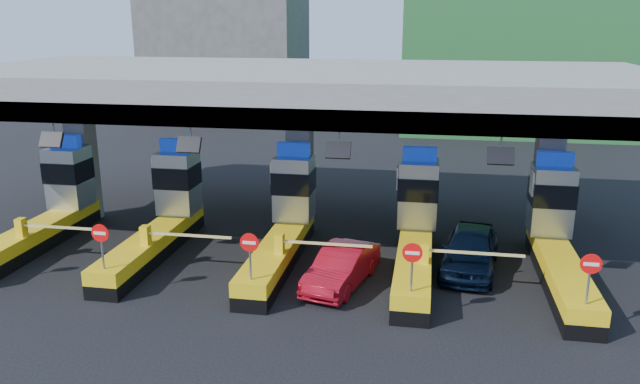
# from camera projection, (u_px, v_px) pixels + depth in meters

# --- Properties ---
(ground) EXTENTS (120.00, 120.00, 0.00)m
(ground) POSITION_uv_depth(u_px,v_px,m) (285.00, 256.00, 24.26)
(ground) COLOR black
(ground) RESTS_ON ground
(toll_canopy) EXTENTS (28.00, 12.09, 7.00)m
(toll_canopy) POSITION_uv_depth(u_px,v_px,m) (299.00, 90.00, 25.34)
(toll_canopy) COLOR slate
(toll_canopy) RESTS_ON ground
(toll_lane_far_left) EXTENTS (4.43, 8.00, 4.16)m
(toll_lane_far_left) POSITION_uv_depth(u_px,v_px,m) (51.00, 207.00, 25.84)
(toll_lane_far_left) COLOR black
(toll_lane_far_left) RESTS_ON ground
(toll_lane_left) EXTENTS (4.43, 8.00, 4.16)m
(toll_lane_left) POSITION_uv_depth(u_px,v_px,m) (165.00, 213.00, 25.00)
(toll_lane_left) COLOR black
(toll_lane_left) RESTS_ON ground
(toll_lane_center) EXTENTS (4.43, 8.00, 4.16)m
(toll_lane_center) POSITION_uv_depth(u_px,v_px,m) (286.00, 220.00, 24.15)
(toll_lane_center) COLOR black
(toll_lane_center) RESTS_ON ground
(toll_lane_right) EXTENTS (4.43, 8.00, 4.16)m
(toll_lane_right) POSITION_uv_depth(u_px,v_px,m) (416.00, 227.00, 23.31)
(toll_lane_right) COLOR black
(toll_lane_right) RESTS_ON ground
(toll_lane_far_right) EXTENTS (4.43, 8.00, 4.16)m
(toll_lane_far_right) POSITION_uv_depth(u_px,v_px,m) (556.00, 235.00, 22.46)
(toll_lane_far_right) COLOR black
(toll_lane_far_right) RESTS_ON ground
(bg_building_concrete) EXTENTS (14.00, 10.00, 18.00)m
(bg_building_concrete) POSITION_uv_depth(u_px,v_px,m) (226.00, 18.00, 58.35)
(bg_building_concrete) COLOR #4C4C49
(bg_building_concrete) RESTS_ON ground
(van) EXTENTS (2.52, 4.91, 1.60)m
(van) POSITION_uv_depth(u_px,v_px,m) (470.00, 250.00, 22.71)
(van) COLOR black
(van) RESTS_ON ground
(red_car) EXTENTS (2.39, 4.35, 1.36)m
(red_car) POSITION_uv_depth(u_px,v_px,m) (342.00, 267.00, 21.45)
(red_car) COLOR maroon
(red_car) RESTS_ON ground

